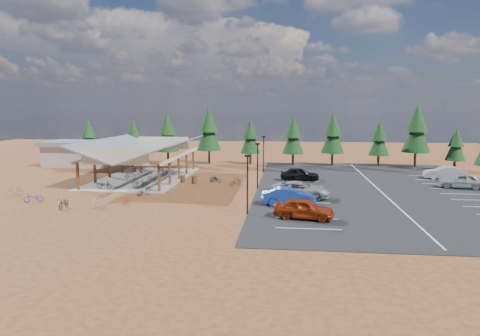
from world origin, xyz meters
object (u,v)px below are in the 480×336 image
Objects in this scene: outbuilding at (81,153)px; bike_6 at (170,172)px; bike_pavilion at (143,149)px; bike_1 at (130,175)px; trash_bin_0 at (183,179)px; bike_5 at (153,177)px; car_4 at (300,174)px; bike_8 at (64,203)px; bike_13 at (98,204)px; bike_16 at (215,179)px; bike_11 at (126,200)px; bike_12 at (144,191)px; car_8 at (461,181)px; bike_15 at (236,182)px; bike_2 at (142,171)px; trash_bin_1 at (194,180)px; bike_14 at (215,178)px; bike_4 at (139,183)px; lamp_post_2 at (264,152)px; car_9 at (445,173)px; bike_10 at (34,197)px; car_0 at (304,209)px; bike_3 at (138,169)px; bike_9 at (14,190)px; bike_7 at (165,168)px; bike_0 at (104,185)px; lamp_post_0 at (247,180)px; car_2 at (300,190)px.

outbuilding is 5.79× the size of bike_6.
bike_pavilion reaches higher than bike_1.
trash_bin_0 is 0.57× the size of bike_5.
bike_8 is at bearing 121.81° from car_4.
bike_13 is 16.73m from bike_16.
bike_12 is (0.26, 4.21, -0.01)m from bike_11.
car_8 is at bearing 20.70° from bike_11.
bike_pavilion is at bearing -38.92° from bike_12.
bike_pavilion reaches higher than bike_15.
bike_2 is at bearing 14.70° from bike_15.
car_8 is at bearing 0.70° from trash_bin_1.
outbuilding reaches higher than bike_14.
bike_pavilion is 10.21× the size of bike_6.
lamp_post_2 is at bearing -49.20° from bike_4.
car_9 is (34.98, 18.22, 0.43)m from bike_11.
bike_10 is at bearing 129.30° from bike_5.
car_0 is at bearing -42.39° from bike_pavilion.
bike_12 is 0.33× the size of car_8.
outbuilding is 35.47m from car_4.
bike_3 is 1.25× the size of bike_13.
bike_15 is at bearing -29.11° from outbuilding.
bike_16 is at bearing 43.91° from car_0.
car_4 is (0.13, 18.63, -0.02)m from car_0.
bike_10 is (-3.71, -18.78, -0.19)m from bike_3.
bike_4 reaches higher than bike_11.
bike_1 is 14.03m from bike_15.
bike_1 is at bearing -157.73° from bike_3.
bike_6 is 12.70m from bike_12.
bike_11 reaches higher than bike_12.
bike_8 is (-0.28, -15.71, -0.10)m from bike_1.
bike_7 is at bearing -101.19° from bike_9.
trash_bin_0 is 0.55× the size of bike_12.
bike_4 reaches higher than bike_0.
bike_5 is at bearing 166.58° from bike_14.
bike_pavilion reaches higher than bike_3.
bike_0 is 8.08m from bike_10.
bike_4 is at bearing -42.57° from bike_16.
lamp_post_0 is 3.47× the size of bike_13.
car_0 reaches higher than car_9.
bike_12 is at bearing 87.94° from bike_11.
bike_10 is at bearing -61.54° from car_9.
bike_6 is at bearing -100.96° from bike_16.
bike_9 reaches higher than trash_bin_1.
bike_2 is 1.27× the size of bike_11.
bike_2 is 24.62m from car_2.
bike_1 is 1.14× the size of bike_13.
bike_8 is at bearing 157.33° from bike_7.
bike_7 is 20.19m from bike_9.
bike_6 is (-12.28, -4.66, -2.38)m from lamp_post_2.
car_2 reaches higher than bike_16.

